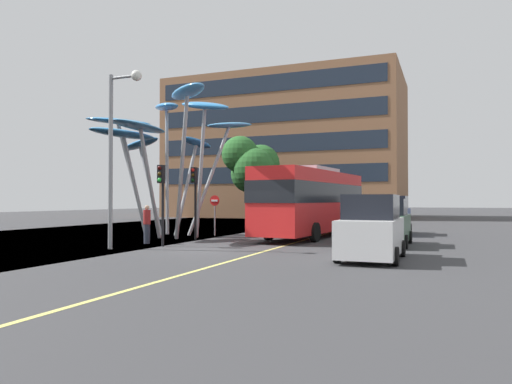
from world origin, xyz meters
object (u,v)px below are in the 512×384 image
object	(u,v)px
traffic_light_kerb_far	(195,187)
traffic_light_island_mid	(251,188)
leaf_sculpture	(165,129)
red_bus	(313,199)
traffic_light_kerb_near	(162,187)
no_entry_sign	(215,209)
car_parked_mid	(386,224)
pedestrian	(147,224)
car_parked_near	(371,230)
street_lamp	(118,136)
car_parked_far	(392,216)

from	to	relation	value
traffic_light_kerb_far	traffic_light_island_mid	distance (m)	6.94
leaf_sculpture	red_bus	bearing A→B (deg)	20.30
traffic_light_kerb_near	no_entry_sign	world-z (taller)	traffic_light_kerb_near
red_bus	traffic_light_kerb_near	xyz separation A→B (m)	(-4.77, -7.94, 0.50)
traffic_light_island_mid	car_parked_mid	xyz separation A→B (m)	(9.23, -6.34, -1.82)
pedestrian	no_entry_sign	world-z (taller)	no_entry_sign
red_bus	car_parked_near	bearing A→B (deg)	-63.90
leaf_sculpture	traffic_light_kerb_near	xyz separation A→B (m)	(3.07, -5.04, -3.47)
car_parked_mid	traffic_light_kerb_near	bearing A→B (deg)	-154.93
traffic_light_kerb_far	street_lamp	bearing A→B (deg)	-97.47
car_parked_near	no_entry_sign	bearing A→B (deg)	141.72
traffic_light_kerb_near	traffic_light_kerb_far	distance (m)	3.71
traffic_light_kerb_far	street_lamp	xyz separation A→B (m)	(-0.70, -5.33, 2.03)
street_lamp	traffic_light_kerb_near	bearing A→B (deg)	56.34
leaf_sculpture	traffic_light_island_mid	distance (m)	7.12
traffic_light_kerb_near	traffic_light_kerb_far	world-z (taller)	traffic_light_kerb_far
car_parked_far	car_parked_near	bearing A→B (deg)	-87.43
car_parked_far	traffic_light_kerb_near	bearing A→B (deg)	-127.00
traffic_light_kerb_far	car_parked_far	xyz separation A→B (m)	(9.09, 7.85, -1.63)
street_lamp	pedestrian	bearing A→B (deg)	97.57
leaf_sculpture	car_parked_mid	world-z (taller)	leaf_sculpture
traffic_light_kerb_near	traffic_light_island_mid	distance (m)	10.62
leaf_sculpture	car_parked_near	size ratio (longest dim) A/B	2.41
car_parked_mid	car_parked_far	size ratio (longest dim) A/B	0.96
car_parked_far	traffic_light_island_mid	bearing A→B (deg)	-174.06
red_bus	traffic_light_kerb_far	world-z (taller)	red_bus
red_bus	traffic_light_kerb_far	size ratio (longest dim) A/B	3.13
traffic_light_kerb_far	pedestrian	xyz separation A→B (m)	(-1.05, -2.69, -1.79)
traffic_light_kerb_far	car_parked_far	size ratio (longest dim) A/B	0.84
traffic_light_kerb_near	no_entry_sign	bearing A→B (deg)	96.06
car_parked_near	no_entry_sign	size ratio (longest dim) A/B	1.79
red_bus	leaf_sculpture	distance (m)	9.25
street_lamp	pedestrian	xyz separation A→B (m)	(-0.35, 2.64, -3.83)
car_parked_near	car_parked_mid	bearing A→B (deg)	91.28
traffic_light_island_mid	car_parked_mid	size ratio (longest dim) A/B	0.91
car_parked_near	car_parked_far	world-z (taller)	car_parked_far
traffic_light_kerb_far	car_parked_near	size ratio (longest dim) A/B	0.90
leaf_sculpture	no_entry_sign	xyz separation A→B (m)	(2.37, 1.58, -4.52)
car_parked_near	car_parked_mid	xyz separation A→B (m)	(-0.12, 5.52, -0.05)
car_parked_far	street_lamp	distance (m)	16.82
pedestrian	street_lamp	bearing A→B (deg)	-82.43
traffic_light_kerb_near	car_parked_near	size ratio (longest dim) A/B	0.87
leaf_sculpture	street_lamp	world-z (taller)	leaf_sculpture
car_parked_near	pedestrian	distance (m)	10.95
street_lamp	car_parked_mid	bearing A→B (deg)	30.04
car_parked_mid	car_parked_far	world-z (taller)	car_parked_far
no_entry_sign	red_bus	bearing A→B (deg)	13.55
traffic_light_kerb_near	car_parked_near	distance (m)	9.48
car_parked_near	pedestrian	xyz separation A→B (m)	(-10.71, 2.24, -0.13)
car_parked_mid	car_parked_far	xyz separation A→B (m)	(-0.45, 7.26, 0.09)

